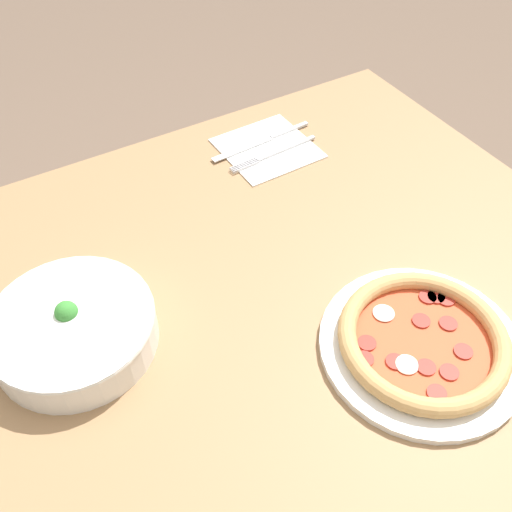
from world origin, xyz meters
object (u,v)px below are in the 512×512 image
object	(u,v)px
fork	(275,153)
knife	(266,139)
pizza	(422,342)
bowl	(73,328)

from	to	relation	value
fork	knife	size ratio (longest dim) A/B	0.86
pizza	bowl	size ratio (longest dim) A/B	1.23
fork	knife	xyz separation A→B (m)	(0.05, -0.01, -0.00)
bowl	knife	size ratio (longest dim) A/B	1.02
pizza	bowl	xyz separation A→B (m)	(0.26, 0.41, 0.02)
knife	pizza	bearing A→B (deg)	79.37
bowl	pizza	bearing A→B (deg)	-121.81
bowl	fork	distance (m)	0.53
fork	knife	world-z (taller)	same
pizza	knife	bearing A→B (deg)	-7.23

